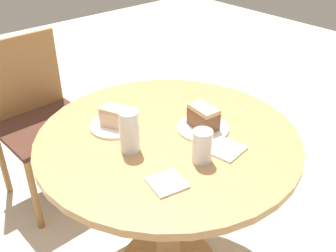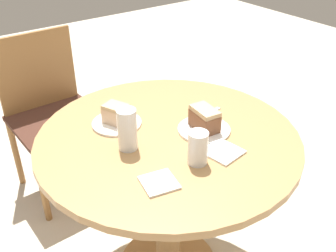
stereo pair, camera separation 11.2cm
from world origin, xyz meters
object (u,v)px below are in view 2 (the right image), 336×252
(glass_lemonade, at_px, (127,132))
(glass_water, at_px, (198,150))
(plate_far, at_px, (117,123))
(chair, at_px, (52,111))
(cake_slice_near, at_px, (205,119))
(cake_slice_far, at_px, (116,114))
(plate_near, at_px, (204,129))

(glass_lemonade, xyz_separation_m, glass_water, (0.15, -0.22, -0.02))
(plate_far, bearing_deg, chair, 91.48)
(cake_slice_near, bearing_deg, plate_far, 135.93)
(cake_slice_near, relative_size, cake_slice_far, 1.11)
(plate_near, bearing_deg, chair, 105.42)
(cake_slice_far, height_order, glass_lemonade, glass_lemonade)
(chair, xyz_separation_m, cake_slice_near, (0.27, -0.98, 0.32))
(glass_lemonade, distance_m, glass_water, 0.26)
(chair, relative_size, plate_near, 4.40)
(chair, height_order, cake_slice_far, chair)
(plate_near, relative_size, glass_water, 1.70)
(plate_far, bearing_deg, glass_water, -75.95)
(glass_water, bearing_deg, glass_lemonade, 123.98)
(cake_slice_far, height_order, glass_water, glass_water)
(glass_lemonade, bearing_deg, plate_near, -13.66)
(plate_near, xyz_separation_m, glass_lemonade, (-0.30, 0.07, 0.07))
(cake_slice_far, relative_size, glass_water, 0.94)
(plate_near, bearing_deg, glass_water, -136.96)
(plate_far, xyz_separation_m, glass_lemonade, (-0.05, -0.17, 0.07))
(glass_water, bearing_deg, cake_slice_near, 43.04)
(chair, relative_size, glass_water, 7.48)
(cake_slice_near, height_order, glass_lemonade, glass_lemonade)
(chair, distance_m, cake_slice_near, 1.07)
(plate_near, bearing_deg, cake_slice_near, 180.00)
(plate_near, height_order, glass_water, glass_water)
(cake_slice_far, bearing_deg, glass_lemonade, -106.20)
(plate_near, distance_m, plate_far, 0.35)
(cake_slice_near, bearing_deg, glass_lemonade, 166.34)
(cake_slice_near, height_order, glass_water, glass_water)
(plate_near, distance_m, cake_slice_near, 0.05)
(cake_slice_far, xyz_separation_m, glass_water, (0.10, -0.39, 0.01))
(plate_near, distance_m, glass_lemonade, 0.32)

